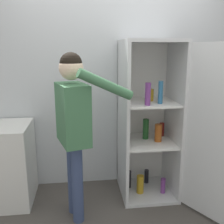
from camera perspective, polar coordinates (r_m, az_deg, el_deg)
name	(u,v)px	position (r m, az deg, el deg)	size (l,w,h in m)	color
wall_back	(112,84)	(3.24, 0.01, 6.05)	(7.00, 0.06, 2.55)	silver
refrigerator	(160,123)	(2.99, 10.41, -2.42)	(0.98, 1.20, 1.80)	silver
person	(74,117)	(2.53, -8.32, -1.15)	(0.74, 0.56, 1.67)	#384770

